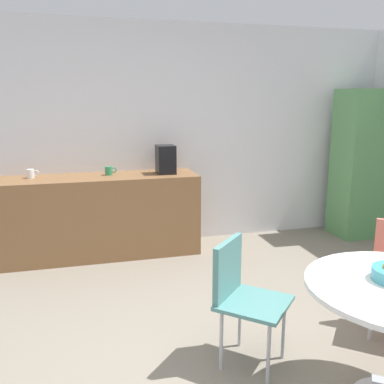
% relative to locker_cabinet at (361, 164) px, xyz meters
% --- Properties ---
extents(wall_back, '(6.00, 0.10, 2.60)m').
position_rel_locker_cabinet_xyz_m(wall_back, '(-2.55, 0.45, 0.38)').
color(wall_back, silver).
rests_on(wall_back, ground_plane).
extents(counter_block, '(2.20, 0.60, 0.90)m').
position_rel_locker_cabinet_xyz_m(counter_block, '(-3.27, 0.10, -0.47)').
color(counter_block, brown).
rests_on(counter_block, ground_plane).
extents(locker_cabinet, '(0.60, 0.50, 1.85)m').
position_rel_locker_cabinet_xyz_m(locker_cabinet, '(0.00, 0.00, 0.00)').
color(locker_cabinet, '#599959').
rests_on(locker_cabinet, ground_plane).
extents(chair_teal, '(0.59, 0.59, 0.83)m').
position_rel_locker_cabinet_xyz_m(chair_teal, '(-2.47, -2.18, -0.40)').
color(chair_teal, silver).
rests_on(chair_teal, ground_plane).
extents(mug_white, '(0.13, 0.08, 0.09)m').
position_rel_locker_cabinet_xyz_m(mug_white, '(-3.13, 0.16, 0.02)').
color(mug_white, '#338C59').
rests_on(mug_white, counter_block).
extents(mug_green, '(0.13, 0.08, 0.09)m').
position_rel_locker_cabinet_xyz_m(mug_green, '(-2.52, 0.16, 0.02)').
color(mug_green, '#338C59').
rests_on(mug_green, counter_block).
extents(mug_red, '(0.13, 0.08, 0.09)m').
position_rel_locker_cabinet_xyz_m(mug_red, '(-3.95, 0.18, 0.02)').
color(mug_red, white).
rests_on(mug_red, counter_block).
extents(coffee_maker, '(0.20, 0.24, 0.32)m').
position_rel_locker_cabinet_xyz_m(coffee_maker, '(-2.50, 0.10, 0.14)').
color(coffee_maker, black).
rests_on(coffee_maker, counter_block).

